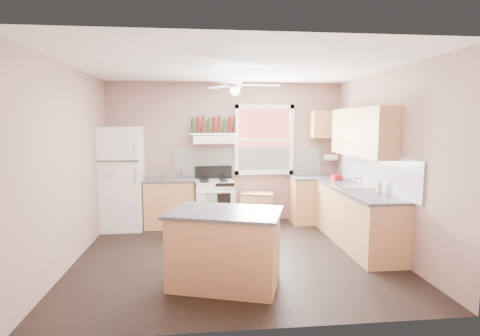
{
  "coord_description": "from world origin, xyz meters",
  "views": [
    {
      "loc": [
        -0.49,
        -5.26,
        1.92
      ],
      "look_at": [
        0.1,
        0.3,
        1.25
      ],
      "focal_mm": 28.0,
      "sensor_mm": 36.0,
      "label": 1
    }
  ],
  "objects": [
    {
      "name": "floor",
      "position": [
        0.0,
        0.0,
        0.0
      ],
      "size": [
        4.5,
        4.5,
        0.0
      ],
      "primitive_type": "plane",
      "color": "black",
      "rests_on": "ground"
    },
    {
      "name": "ceiling",
      "position": [
        0.0,
        0.0,
        2.7
      ],
      "size": [
        4.5,
        4.5,
        0.0
      ],
      "primitive_type": "plane",
      "color": "white",
      "rests_on": "ground"
    },
    {
      "name": "wall_back",
      "position": [
        0.0,
        2.02,
        1.35
      ],
      "size": [
        4.5,
        0.05,
        2.7
      ],
      "primitive_type": "cube",
      "color": "#8B6A60",
      "rests_on": "ground"
    },
    {
      "name": "wall_right",
      "position": [
        2.27,
        0.0,
        1.35
      ],
      "size": [
        0.05,
        4.0,
        2.7
      ],
      "primitive_type": "cube",
      "color": "#8B6A60",
      "rests_on": "ground"
    },
    {
      "name": "wall_left",
      "position": [
        -2.27,
        0.0,
        1.35
      ],
      "size": [
        0.05,
        4.0,
        2.7
      ],
      "primitive_type": "cube",
      "color": "#8B6A60",
      "rests_on": "ground"
    },
    {
      "name": "backsplash_back",
      "position": [
        0.45,
        1.99,
        1.18
      ],
      "size": [
        2.9,
        0.03,
        0.55
      ],
      "primitive_type": "cube",
      "color": "white",
      "rests_on": "wall_back"
    },
    {
      "name": "backsplash_right",
      "position": [
        2.23,
        0.3,
        1.18
      ],
      "size": [
        0.03,
        2.6,
        0.55
      ],
      "primitive_type": "cube",
      "color": "white",
      "rests_on": "wall_right"
    },
    {
      "name": "window_view",
      "position": [
        0.75,
        1.98,
        1.6
      ],
      "size": [
        1.0,
        0.02,
        1.2
      ],
      "primitive_type": "cube",
      "color": "maroon",
      "rests_on": "wall_back"
    },
    {
      "name": "window_frame",
      "position": [
        0.75,
        1.96,
        1.6
      ],
      "size": [
        1.16,
        0.07,
        1.36
      ],
      "primitive_type": "cube",
      "color": "white",
      "rests_on": "wall_back"
    },
    {
      "name": "refrigerator",
      "position": [
        -1.94,
        1.66,
        0.93
      ],
      "size": [
        0.81,
        0.79,
        1.86
      ],
      "primitive_type": "cube",
      "rotation": [
        0.0,
        0.0,
        0.03
      ],
      "color": "white",
      "rests_on": "floor"
    },
    {
      "name": "base_cabinet_left",
      "position": [
        -1.06,
        1.7,
        0.43
      ],
      "size": [
        0.9,
        0.6,
        0.86
      ],
      "primitive_type": "cube",
      "color": "#AF7B48",
      "rests_on": "floor"
    },
    {
      "name": "counter_left",
      "position": [
        -1.06,
        1.7,
        0.88
      ],
      "size": [
        0.92,
        0.62,
        0.04
      ],
      "primitive_type": "cube",
      "color": "#3E3E40",
      "rests_on": "base_cabinet_left"
    },
    {
      "name": "toaster",
      "position": [
        -0.97,
        1.58,
        0.99
      ],
      "size": [
        0.31,
        0.21,
        0.18
      ],
      "primitive_type": "cube",
      "rotation": [
        0.0,
        0.0,
        -0.2
      ],
      "color": "silver",
      "rests_on": "counter_left"
    },
    {
      "name": "stove",
      "position": [
        -0.25,
        1.63,
        0.43
      ],
      "size": [
        0.76,
        0.69,
        0.86
      ],
      "primitive_type": "cube",
      "rotation": [
        0.0,
        0.0,
        0.08
      ],
      "color": "white",
      "rests_on": "floor"
    },
    {
      "name": "range_hood",
      "position": [
        -0.23,
        1.75,
        1.62
      ],
      "size": [
        0.78,
        0.5,
        0.14
      ],
      "primitive_type": "cube",
      "color": "white",
      "rests_on": "wall_back"
    },
    {
      "name": "bottle_shelf",
      "position": [
        -0.23,
        1.87,
        1.72
      ],
      "size": [
        0.9,
        0.26,
        0.03
      ],
      "primitive_type": "cube",
      "color": "white",
      "rests_on": "range_hood"
    },
    {
      "name": "cart",
      "position": [
        0.58,
        1.72,
        0.3
      ],
      "size": [
        0.69,
        0.55,
        0.6
      ],
      "primitive_type": "cube",
      "rotation": [
        0.0,
        0.0,
        -0.29
      ],
      "color": "#AF7B48",
      "rests_on": "floor"
    },
    {
      "name": "base_cabinet_corner",
      "position": [
        1.75,
        1.7,
        0.43
      ],
      "size": [
        1.0,
        0.6,
        0.86
      ],
      "primitive_type": "cube",
      "color": "#AF7B48",
      "rests_on": "floor"
    },
    {
      "name": "base_cabinet_right",
      "position": [
        1.95,
        0.3,
        0.43
      ],
      "size": [
        0.6,
        2.2,
        0.86
      ],
      "primitive_type": "cube",
      "color": "#AF7B48",
      "rests_on": "floor"
    },
    {
      "name": "counter_corner",
      "position": [
        1.75,
        1.7,
        0.88
      ],
      "size": [
        1.02,
        0.62,
        0.04
      ],
      "primitive_type": "cube",
      "color": "#3E3E40",
      "rests_on": "base_cabinet_corner"
    },
    {
      "name": "counter_right",
      "position": [
        1.94,
        0.3,
        0.88
      ],
      "size": [
        0.62,
        2.22,
        0.04
      ],
      "primitive_type": "cube",
      "color": "#3E3E40",
      "rests_on": "base_cabinet_right"
    },
    {
      "name": "sink",
      "position": [
        1.94,
        0.5,
        0.9
      ],
      "size": [
        0.55,
        0.45,
        0.03
      ],
      "primitive_type": "cube",
      "color": "silver",
      "rests_on": "counter_right"
    },
    {
      "name": "faucet",
      "position": [
        2.1,
        0.5,
        0.97
      ],
      "size": [
        0.03,
        0.03,
        0.14
      ],
      "primitive_type": "cylinder",
      "color": "silver",
      "rests_on": "sink"
    },
    {
      "name": "upper_cabinet_right",
      "position": [
        2.08,
        0.5,
        1.78
      ],
      "size": [
        0.33,
        1.8,
        0.76
      ],
      "primitive_type": "cube",
      "color": "#AF7B48",
      "rests_on": "wall_right"
    },
    {
      "name": "upper_cabinet_corner",
      "position": [
        1.95,
        1.83,
        1.9
      ],
      "size": [
        0.6,
        0.33,
        0.52
      ],
      "primitive_type": "cube",
      "color": "#AF7B48",
      "rests_on": "wall_back"
    },
    {
      "name": "paper_towel",
      "position": [
        2.07,
        1.86,
        1.25
      ],
      "size": [
        0.26,
        0.12,
        0.12
      ],
      "primitive_type": "cylinder",
      "rotation": [
        0.0,
        1.57,
        0.0
      ],
      "color": "white",
      "rests_on": "wall_back"
    },
    {
      "name": "island",
      "position": [
        -0.21,
        -0.98,
        0.43
      ],
      "size": [
        1.4,
        1.11,
        0.86
      ],
      "primitive_type": "cube",
      "rotation": [
        0.0,
        0.0,
        -0.31
      ],
      "color": "#AF7B48",
      "rests_on": "floor"
    },
    {
      "name": "island_top",
      "position": [
        -0.21,
        -0.98,
        0.88
      ],
      "size": [
        1.49,
        1.2,
        0.04
      ],
      "primitive_type": "cube",
      "rotation": [
        0.0,
        0.0,
        -0.31
      ],
      "color": "#3E3E40",
      "rests_on": "island"
    },
    {
      "name": "ceiling_fan_hub",
      "position": [
        0.0,
        0.0,
        2.45
      ],
      "size": [
        0.2,
        0.2,
        0.08
      ],
      "primitive_type": "cylinder",
      "color": "white",
      "rests_on": "ceiling"
    },
    {
      "name": "soap_bottle",
      "position": [
        2.13,
        -0.06,
        1.01
      ],
      "size": [
        0.1,
        0.1,
        0.22
      ],
      "primitive_type": "imported",
      "rotation": [
        0.0,
        0.0,
        6.08
      ],
      "color": "silver",
      "rests_on": "counter_right"
    },
    {
      "name": "red_caddy",
      "position": [
        1.95,
        1.2,
        0.95
      ],
      "size": [
        0.21,
        0.17,
        0.1
      ],
      "primitive_type": "cube",
      "rotation": [
        0.0,
        0.0,
        0.29
      ],
      "color": "#AE0E18",
      "rests_on": "counter_right"
    },
    {
      "name": "wine_bottles",
      "position": [
        -0.23,
        1.87,
        1.88
      ],
      "size": [
        0.86,
        0.06,
        0.31
      ],
      "color": "#143819",
      "rests_on": "bottle_shelf"
    }
  ]
}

